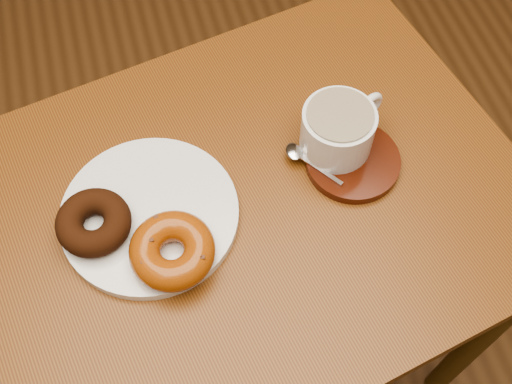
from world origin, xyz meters
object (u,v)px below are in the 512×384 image
object	(u,v)px
donut_plate	(150,214)
coffee_cup	(339,129)
cafe_table	(243,240)
saucer	(353,161)

from	to	relation	value
donut_plate	coffee_cup	distance (m)	0.28
cafe_table	donut_plate	world-z (taller)	donut_plate
cafe_table	donut_plate	distance (m)	0.17
cafe_table	donut_plate	size ratio (longest dim) A/B	3.70
cafe_table	coffee_cup	xyz separation A→B (m)	(0.15, 0.05, 0.17)
donut_plate	saucer	size ratio (longest dim) A/B	1.80
cafe_table	saucer	bearing A→B (deg)	-4.58
donut_plate	saucer	bearing A→B (deg)	1.49
donut_plate	saucer	xyz separation A→B (m)	(0.29, 0.01, -0.00)
cafe_table	saucer	distance (m)	0.21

